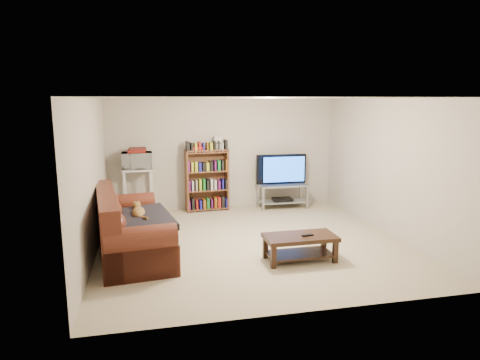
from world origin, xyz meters
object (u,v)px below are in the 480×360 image
object	(u,v)px
tv_stand	(282,192)
coffee_table	(300,243)
sofa	(127,233)
bookshelf	(207,179)

from	to	relation	value
tv_stand	coffee_table	bearing A→B (deg)	-103.24
coffee_table	tv_stand	bearing A→B (deg)	76.38
sofa	bookshelf	xyz separation A→B (m)	(1.60, 2.40, 0.34)
coffee_table	bookshelf	distance (m)	3.40
sofa	tv_stand	world-z (taller)	sofa
coffee_table	tv_stand	size ratio (longest dim) A/B	1.01
sofa	coffee_table	size ratio (longest dim) A/B	2.26
tv_stand	bookshelf	xyz separation A→B (m)	(-1.66, 0.14, 0.33)
sofa	tv_stand	bearing A→B (deg)	27.70
coffee_table	bookshelf	world-z (taller)	bookshelf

